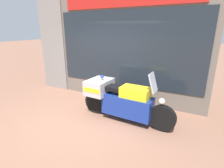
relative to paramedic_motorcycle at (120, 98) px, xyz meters
name	(u,v)px	position (x,y,z in m)	size (l,w,h in m)	color
ground_plane	(77,121)	(-0.91, -0.63, -0.57)	(60.00, 60.00, 0.00)	#8E604C
shop_building	(101,49)	(-1.37, 1.37, 1.05)	(5.94, 0.55, 3.24)	#6B6056
window_display	(126,85)	(-0.44, 1.40, -0.11)	(4.39, 0.30, 1.90)	slate
paramedic_motorcycle	(120,98)	(0.00, 0.00, 0.00)	(2.48, 0.76, 1.34)	black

